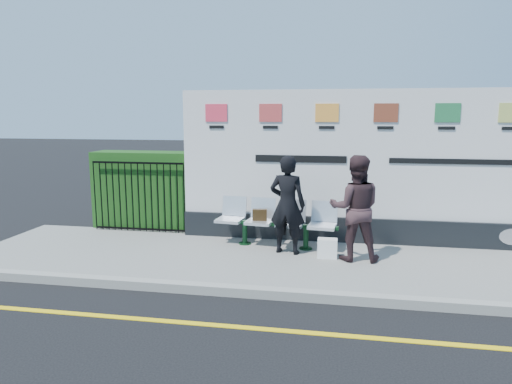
% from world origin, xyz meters
% --- Properties ---
extents(ground, '(80.00, 80.00, 0.00)m').
position_xyz_m(ground, '(0.00, 0.00, 0.00)').
color(ground, black).
extents(pavement, '(14.00, 3.00, 0.12)m').
position_xyz_m(pavement, '(0.00, 2.50, 0.06)').
color(pavement, gray).
rests_on(pavement, ground).
extents(kerb, '(14.00, 0.18, 0.14)m').
position_xyz_m(kerb, '(0.00, 1.00, 0.07)').
color(kerb, gray).
rests_on(kerb, ground).
extents(yellow_line, '(14.00, 0.10, 0.01)m').
position_xyz_m(yellow_line, '(0.00, 0.00, 0.00)').
color(yellow_line, yellow).
rests_on(yellow_line, ground).
extents(billboard, '(8.00, 0.30, 3.00)m').
position_xyz_m(billboard, '(0.50, 3.85, 1.42)').
color(billboard, black).
rests_on(billboard, pavement).
extents(hedge, '(2.35, 0.70, 1.70)m').
position_xyz_m(hedge, '(-4.58, 4.30, 0.97)').
color(hedge, '#1B4815').
rests_on(hedge, pavement).
extents(railing, '(2.05, 0.06, 1.54)m').
position_xyz_m(railing, '(-4.58, 3.85, 0.89)').
color(railing, black).
rests_on(railing, pavement).
extents(bench, '(2.36, 0.85, 0.50)m').
position_xyz_m(bench, '(-1.52, 3.21, 0.37)').
color(bench, silver).
rests_on(bench, pavement).
extents(woman_left, '(0.72, 0.53, 1.81)m').
position_xyz_m(woman_left, '(-1.25, 2.85, 1.02)').
color(woman_left, black).
rests_on(woman_left, pavement).
extents(woman_right, '(0.92, 0.73, 1.84)m').
position_xyz_m(woman_right, '(-0.05, 2.66, 1.04)').
color(woman_right, '#372427').
rests_on(woman_right, pavement).
extents(handbag_brown, '(0.29, 0.16, 0.22)m').
position_xyz_m(handbag_brown, '(-1.82, 3.24, 0.72)').
color(handbag_brown, black).
rests_on(handbag_brown, bench).
extents(carrier_bag_white, '(0.34, 0.21, 0.34)m').
position_xyz_m(carrier_bag_white, '(-0.51, 2.68, 0.29)').
color(carrier_bag_white, white).
rests_on(carrier_bag_white, pavement).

